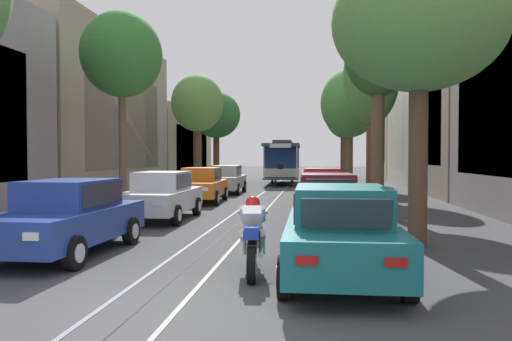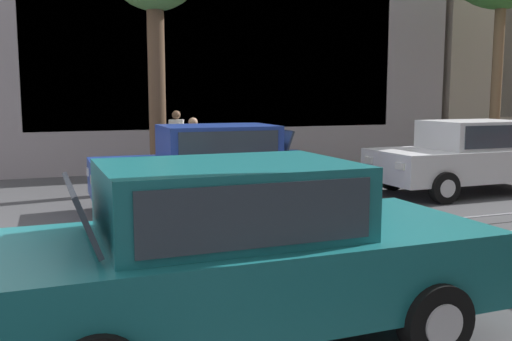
{
  "view_description": "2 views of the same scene",
  "coord_description": "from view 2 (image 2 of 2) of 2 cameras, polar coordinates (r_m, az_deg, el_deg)",
  "views": [
    {
      "loc": [
        2.35,
        -6.1,
        2.08
      ],
      "look_at": [
        0.19,
        12.15,
        1.56
      ],
      "focal_mm": 34.35,
      "sensor_mm": 36.0,
      "label": 1
    },
    {
      "loc": [
        7.29,
        0.7,
        2.14
      ],
      "look_at": [
        -1.61,
        4.1,
        0.87
      ],
      "focal_mm": 40.02,
      "sensor_mm": 36.0,
      "label": 2
    }
  ],
  "objects": [
    {
      "name": "parked_car_blue_near_left",
      "position": [
        10.64,
        -4.4,
        0.33
      ],
      "size": [
        2.05,
        4.38,
        1.58
      ],
      "color": "#233D93",
      "rests_on": "ground"
    },
    {
      "name": "parked_car_white_second_left",
      "position": [
        13.32,
        20.54,
        1.33
      ],
      "size": [
        2.02,
        4.37,
        1.58
      ],
      "color": "silver",
      "rests_on": "ground"
    },
    {
      "name": "parked_car_teal_near_right",
      "position": [
        4.94,
        -1.62,
        -8.2
      ],
      "size": [
        2.02,
        4.37,
        1.58
      ],
      "color": "#196B70",
      "rests_on": "ground"
    },
    {
      "name": "motorcycle_with_rider",
      "position": [
        6.45,
        -4.3,
        -5.83
      ],
      "size": [
        0.61,
        1.99,
        1.37
      ],
      "color": "black",
      "rests_on": "ground"
    },
    {
      "name": "pedestrian_on_left_pavement",
      "position": [
        14.73,
        -7.94,
        3.03
      ],
      "size": [
        0.55,
        0.42,
        1.74
      ],
      "color": "slate",
      "rests_on": "ground"
    },
    {
      "name": "pedestrian_on_right_pavement",
      "position": [
        13.67,
        -6.28,
        2.36
      ],
      "size": [
        0.55,
        0.39,
        1.6
      ],
      "color": "#282D38",
      "rests_on": "ground"
    }
  ]
}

